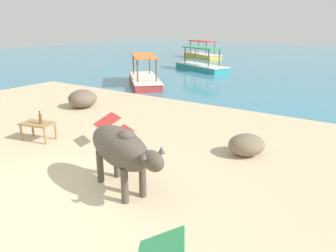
% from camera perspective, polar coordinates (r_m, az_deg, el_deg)
% --- Properties ---
extents(sand_beach, '(18.00, 14.00, 0.04)m').
position_cam_1_polar(sand_beach, '(5.27, -20.48, -13.67)').
color(sand_beach, '#CCB78E').
rests_on(sand_beach, ground).
extents(water_surface, '(60.00, 36.00, 0.03)m').
position_cam_1_polar(water_surface, '(24.92, 25.13, 10.06)').
color(water_surface, teal).
rests_on(water_surface, ground).
extents(cow, '(1.97, 1.07, 1.11)m').
position_cam_1_polar(cow, '(5.17, -8.32, -3.94)').
color(cow, '#4C4238').
rests_on(cow, sand_beach).
extents(low_bench_table, '(0.84, 0.60, 0.42)m').
position_cam_1_polar(low_bench_table, '(8.05, -21.97, 0.06)').
color(low_bench_table, '#A37A4C').
rests_on(low_bench_table, sand_beach).
extents(bottle, '(0.07, 0.07, 0.30)m').
position_cam_1_polar(bottle, '(7.91, -21.58, 1.22)').
color(bottle, brown).
rests_on(bottle, low_bench_table).
extents(deck_chair_near, '(0.80, 0.92, 0.68)m').
position_cam_1_polar(deck_chair_near, '(7.31, -9.48, -0.32)').
color(deck_chair_near, '#A37A4C').
rests_on(deck_chair_near, sand_beach).
extents(shore_rock_large, '(1.20, 1.22, 0.57)m').
position_cam_1_polar(shore_rock_large, '(10.78, -14.82, 4.69)').
color(shore_rock_large, '#6B5B4C').
rests_on(shore_rock_large, sand_beach).
extents(shore_rock_medium, '(1.01, 1.02, 0.45)m').
position_cam_1_polar(shore_rock_medium, '(6.87, 13.69, -3.24)').
color(shore_rock_medium, '#756651').
rests_on(shore_rock_medium, sand_beach).
extents(boat_yellow, '(3.79, 2.72, 1.29)m').
position_cam_1_polar(boat_yellow, '(25.83, 6.01, 12.48)').
color(boat_yellow, gold).
rests_on(boat_yellow, water_surface).
extents(boat_red, '(3.38, 3.44, 1.29)m').
position_cam_1_polar(boat_red, '(14.53, -4.21, 8.38)').
color(boat_red, '#C63833').
rests_on(boat_red, water_surface).
extents(boat_teal, '(3.83, 2.51, 1.29)m').
position_cam_1_polar(boat_teal, '(19.03, 5.90, 10.58)').
color(boat_teal, teal).
rests_on(boat_teal, water_surface).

